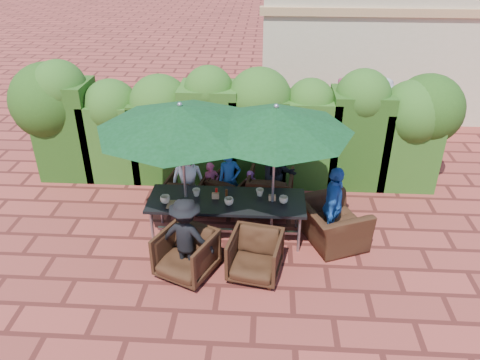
# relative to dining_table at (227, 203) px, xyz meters

# --- Properties ---
(ground) EXTENTS (80.00, 80.00, 0.00)m
(ground) POSITION_rel_dining_table_xyz_m (-0.02, -0.16, -0.68)
(ground) COLOR maroon
(ground) RESTS_ON ground
(dining_table) EXTENTS (2.64, 0.90, 0.75)m
(dining_table) POSITION_rel_dining_table_xyz_m (0.00, 0.00, 0.00)
(dining_table) COLOR black
(dining_table) RESTS_ON ground
(umbrella_left) EXTENTS (2.67, 2.67, 2.46)m
(umbrella_left) POSITION_rel_dining_table_xyz_m (-0.69, -0.02, 1.54)
(umbrella_left) COLOR gray
(umbrella_left) RESTS_ON ground
(umbrella_right) EXTENTS (2.43, 2.43, 2.46)m
(umbrella_right) POSITION_rel_dining_table_xyz_m (0.77, -0.01, 1.54)
(umbrella_right) COLOR gray
(umbrella_right) RESTS_ON ground
(chair_far_left) EXTENTS (0.79, 0.76, 0.71)m
(chair_far_left) POSITION_rel_dining_table_xyz_m (-0.85, 0.91, -0.32)
(chair_far_left) COLOR black
(chair_far_left) RESTS_ON ground
(chair_far_mid) EXTENTS (0.88, 0.86, 0.70)m
(chair_far_mid) POSITION_rel_dining_table_xyz_m (-0.05, 1.03, -0.33)
(chair_far_mid) COLOR black
(chair_far_mid) RESTS_ON ground
(chair_far_right) EXTENTS (0.90, 0.85, 0.84)m
(chair_far_right) POSITION_rel_dining_table_xyz_m (0.74, 0.97, -0.26)
(chair_far_right) COLOR black
(chair_far_right) RESTS_ON ground
(chair_near_left) EXTENTS (1.03, 1.00, 0.82)m
(chair_near_left) POSITION_rel_dining_table_xyz_m (-0.54, -1.01, -0.27)
(chair_near_left) COLOR black
(chair_near_left) RESTS_ON ground
(chair_near_right) EXTENTS (0.89, 0.85, 0.79)m
(chair_near_right) POSITION_rel_dining_table_xyz_m (0.52, -0.97, -0.28)
(chair_near_right) COLOR black
(chair_near_right) RESTS_ON ground
(chair_end_right) EXTENTS (1.08, 1.29, 0.96)m
(chair_end_right) POSITION_rel_dining_table_xyz_m (1.79, -0.02, -0.20)
(chair_end_right) COLOR black
(chair_end_right) RESTS_ON ground
(adult_far_left) EXTENTS (0.67, 0.48, 1.25)m
(adult_far_left) POSITION_rel_dining_table_xyz_m (-0.81, 0.90, -0.05)
(adult_far_left) COLOR white
(adult_far_left) RESTS_ON ground
(adult_far_mid) EXTENTS (0.52, 0.46, 1.19)m
(adult_far_mid) POSITION_rel_dining_table_xyz_m (-0.03, 0.95, -0.08)
(adult_far_mid) COLOR #1F57AD
(adult_far_mid) RESTS_ON ground
(adult_far_right) EXTENTS (0.77, 0.59, 1.42)m
(adult_far_right) POSITION_rel_dining_table_xyz_m (0.87, 0.92, 0.03)
(adult_far_right) COLOR black
(adult_far_right) RESTS_ON ground
(adult_near_left) EXTENTS (0.91, 0.57, 1.31)m
(adult_near_left) POSITION_rel_dining_table_xyz_m (-0.53, -0.95, -0.02)
(adult_near_left) COLOR black
(adult_near_left) RESTS_ON ground
(adult_end_right) EXTENTS (0.59, 0.91, 1.42)m
(adult_end_right) POSITION_rel_dining_table_xyz_m (1.77, -0.04, 0.03)
(adult_end_right) COLOR #1F57AD
(adult_end_right) RESTS_ON ground
(child_left) EXTENTS (0.39, 0.36, 0.88)m
(child_left) POSITION_rel_dining_table_xyz_m (-0.39, 1.05, -0.24)
(child_left) COLOR #D34A7E
(child_left) RESTS_ON ground
(child_right) EXTENTS (0.34, 0.31, 0.78)m
(child_right) POSITION_rel_dining_table_xyz_m (0.37, 0.96, -0.29)
(child_right) COLOR #A74FAC
(child_right) RESTS_ON ground
(pedestrian_a) EXTENTS (1.47, 0.57, 1.56)m
(pedestrian_a) POSITION_rel_dining_table_xyz_m (1.39, 3.99, 0.10)
(pedestrian_a) COLOR #238345
(pedestrian_a) RESTS_ON ground
(pedestrian_b) EXTENTS (0.88, 0.71, 1.59)m
(pedestrian_b) POSITION_rel_dining_table_xyz_m (2.40, 4.30, 0.12)
(pedestrian_b) COLOR #D34A7E
(pedestrian_b) RESTS_ON ground
(pedestrian_c) EXTENTS (1.06, 1.13, 1.67)m
(pedestrian_c) POSITION_rel_dining_table_xyz_m (3.32, 4.10, 0.16)
(pedestrian_c) COLOR #96969E
(pedestrian_c) RESTS_ON ground
(cup_a) EXTENTS (0.17, 0.17, 0.13)m
(cup_a) POSITION_rel_dining_table_xyz_m (-1.01, -0.16, 0.14)
(cup_a) COLOR beige
(cup_a) RESTS_ON dining_table
(cup_b) EXTENTS (0.13, 0.13, 0.13)m
(cup_b) POSITION_rel_dining_table_xyz_m (-0.52, 0.10, 0.14)
(cup_b) COLOR beige
(cup_b) RESTS_ON dining_table
(cup_c) EXTENTS (0.15, 0.15, 0.12)m
(cup_c) POSITION_rel_dining_table_xyz_m (0.05, -0.15, 0.13)
(cup_c) COLOR beige
(cup_c) RESTS_ON dining_table
(cup_d) EXTENTS (0.13, 0.13, 0.13)m
(cup_d) POSITION_rel_dining_table_xyz_m (0.55, 0.17, 0.14)
(cup_d) COLOR beige
(cup_d) RESTS_ON dining_table
(cup_e) EXTENTS (0.15, 0.15, 0.12)m
(cup_e) POSITION_rel_dining_table_xyz_m (0.95, -0.04, 0.13)
(cup_e) COLOR beige
(cup_e) RESTS_ON dining_table
(ketchup_bottle) EXTENTS (0.04, 0.04, 0.17)m
(ketchup_bottle) POSITION_rel_dining_table_xyz_m (-0.18, 0.08, 0.16)
(ketchup_bottle) COLOR #B20C0A
(ketchup_bottle) RESTS_ON dining_table
(sauce_bottle) EXTENTS (0.04, 0.04, 0.17)m
(sauce_bottle) POSITION_rel_dining_table_xyz_m (-0.00, 0.05, 0.16)
(sauce_bottle) COLOR #4C230C
(sauce_bottle) RESTS_ON dining_table
(serving_tray) EXTENTS (0.35, 0.25, 0.02)m
(serving_tray) POSITION_rel_dining_table_xyz_m (-0.78, -0.22, 0.08)
(serving_tray) COLOR #9C734B
(serving_tray) RESTS_ON dining_table
(number_block_left) EXTENTS (0.12, 0.06, 0.10)m
(number_block_left) POSITION_rel_dining_table_xyz_m (-0.19, 0.03, 0.12)
(number_block_left) COLOR tan
(number_block_left) RESTS_ON dining_table
(number_block_right) EXTENTS (0.12, 0.06, 0.10)m
(number_block_right) POSITION_rel_dining_table_xyz_m (0.76, 0.03, 0.12)
(number_block_right) COLOR tan
(number_block_right) RESTS_ON dining_table
(hedge_wall) EXTENTS (9.10, 1.60, 2.49)m
(hedge_wall) POSITION_rel_dining_table_xyz_m (-0.12, 2.16, 0.65)
(hedge_wall) COLOR #18370F
(hedge_wall) RESTS_ON ground
(building) EXTENTS (6.20, 3.08, 3.20)m
(building) POSITION_rel_dining_table_xyz_m (3.48, 6.83, 0.93)
(building) COLOR beige
(building) RESTS_ON ground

